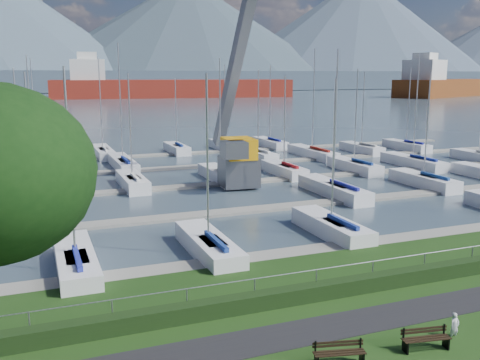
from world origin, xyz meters
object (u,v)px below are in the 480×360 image
bench_left (339,353)px  person (455,323)px  bench_right (425,339)px  crane (238,124)px

bench_left → person: bearing=15.2°
person → bench_left: bearing=178.1°
bench_right → crane: bearing=91.3°
person → crane: crane is taller
bench_right → crane: 31.96m
bench_left → crane: crane is taller
bench_left → crane: size_ratio=0.08×
bench_right → crane: size_ratio=0.08×
bench_right → person: bearing=23.4°
bench_right → person: (1.70, 0.40, 0.13)m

